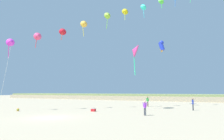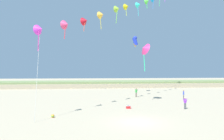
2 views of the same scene
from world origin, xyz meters
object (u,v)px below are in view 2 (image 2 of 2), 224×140
(person_mid_center, at_px, (185,102))
(large_kite_low_lead, at_px, (135,41))
(beach_cooler, at_px, (128,107))
(large_kite_mid_trail, at_px, (144,49))
(beach_ball, at_px, (53,116))
(person_near_right, at_px, (184,94))
(person_near_left, at_px, (136,92))

(person_mid_center, bearing_deg, large_kite_low_lead, 97.32)
(beach_cooler, bearing_deg, large_kite_mid_trail, 55.69)
(beach_ball, bearing_deg, person_near_right, 29.62)
(person_mid_center, relative_size, beach_ball, 4.48)
(person_near_right, bearing_deg, beach_ball, -150.38)
(person_near_left, bearing_deg, person_near_right, -27.42)
(beach_cooler, xyz_separation_m, beach_ball, (-9.22, -4.28, -0.03))
(beach_ball, bearing_deg, large_kite_low_lead, 57.17)
(person_near_left, xyz_separation_m, person_near_right, (7.74, -4.02, -0.03))
(person_near_left, xyz_separation_m, person_mid_center, (3.68, -12.77, -0.07))
(large_kite_mid_trail, height_order, beach_cooler, large_kite_mid_trail)
(person_near_right, bearing_deg, large_kite_mid_trail, -165.42)
(person_near_left, relative_size, large_kite_low_lead, 0.69)
(person_near_right, xyz_separation_m, large_kite_mid_trail, (-7.79, -2.03, 7.82))
(person_near_right, bearing_deg, large_kite_low_lead, 122.36)
(person_near_right, bearing_deg, person_near_left, 152.58)
(large_kite_low_lead, bearing_deg, large_kite_mid_trail, -95.93)
(large_kite_low_lead, xyz_separation_m, large_kite_mid_trail, (-1.28, -12.31, -3.11))
(person_near_left, height_order, person_mid_center, person_near_left)
(person_mid_center, relative_size, large_kite_low_lead, 0.64)
(large_kite_low_lead, bearing_deg, person_near_left, -101.10)
(person_mid_center, bearing_deg, person_near_left, 106.05)
(beach_cooler, distance_m, beach_ball, 10.17)
(large_kite_low_lead, distance_m, large_kite_mid_trail, 12.76)
(large_kite_low_lead, bearing_deg, beach_ball, -122.83)
(person_mid_center, distance_m, large_kite_low_lead, 22.10)
(person_near_right, distance_m, beach_cooler, 13.79)
(beach_ball, bearing_deg, beach_cooler, 24.92)
(beach_cooler, height_order, beach_ball, beach_cooler)
(person_mid_center, bearing_deg, beach_cooler, 170.59)
(person_mid_center, relative_size, beach_cooler, 2.81)
(beach_ball, bearing_deg, large_kite_mid_trail, 37.00)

